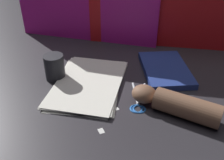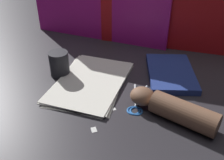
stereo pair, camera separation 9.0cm
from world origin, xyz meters
name	(u,v)px [view 1 (the left image)]	position (x,y,z in m)	size (l,w,h in m)	color
ground_plane	(106,94)	(0.00, 0.00, 0.00)	(6.00, 6.00, 0.00)	#2D2B30
paper_stack	(88,83)	(-0.08, 0.05, 0.01)	(0.27, 0.38, 0.01)	white
book_closed	(165,69)	(0.20, 0.19, 0.01)	(0.24, 0.31, 0.02)	navy
scissors	(138,101)	(0.12, -0.03, 0.00)	(0.07, 0.18, 0.01)	silver
hand_forearm	(176,104)	(0.24, -0.06, 0.04)	(0.30, 0.16, 0.07)	brown
paper_scrap_near	(117,109)	(0.05, -0.08, 0.00)	(0.02, 0.02, 0.00)	white
paper_scrap_mid	(110,107)	(0.03, -0.07, 0.00)	(0.03, 0.02, 0.00)	white
paper_scrap_far	(101,131)	(0.03, -0.19, 0.00)	(0.03, 0.03, 0.00)	white
mug	(54,67)	(-0.21, 0.07, 0.05)	(0.08, 0.08, 0.10)	#232328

